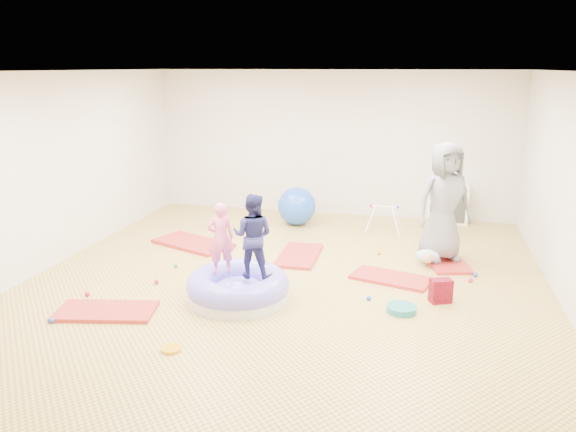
# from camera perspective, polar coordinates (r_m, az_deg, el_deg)

# --- Properties ---
(room) EXTENTS (7.01, 8.01, 2.81)m
(room) POSITION_cam_1_polar(r_m,az_deg,el_deg) (7.18, -0.56, 3.25)
(room) COLOR tan
(room) RESTS_ON ground
(gym_mat_front_left) EXTENTS (1.25, 0.80, 0.05)m
(gym_mat_front_left) POSITION_cam_1_polar(r_m,az_deg,el_deg) (7.14, -18.02, -9.18)
(gym_mat_front_left) COLOR #BC3F23
(gym_mat_front_left) RESTS_ON ground
(gym_mat_mid_left) EXTENTS (1.47, 1.11, 0.05)m
(gym_mat_mid_left) POSITION_cam_1_polar(r_m,az_deg,el_deg) (9.42, -9.65, -2.74)
(gym_mat_mid_left) COLOR #BC3F23
(gym_mat_mid_left) RESTS_ON ground
(gym_mat_center_back) EXTENTS (0.60, 1.16, 0.05)m
(gym_mat_center_back) POSITION_cam_1_polar(r_m,az_deg,el_deg) (8.71, 1.13, -4.02)
(gym_mat_center_back) COLOR #BC3F23
(gym_mat_center_back) RESTS_ON ground
(gym_mat_right) EXTENTS (1.17, 0.81, 0.04)m
(gym_mat_right) POSITION_cam_1_polar(r_m,az_deg,el_deg) (7.94, 10.42, -6.22)
(gym_mat_right) COLOR #BC3F23
(gym_mat_right) RESTS_ON ground
(gym_mat_rear_right) EXTENTS (0.79, 1.18, 0.04)m
(gym_mat_rear_right) POSITION_cam_1_polar(r_m,az_deg,el_deg) (8.79, 15.64, -4.43)
(gym_mat_rear_right) COLOR #BC3F23
(gym_mat_rear_right) RESTS_ON ground
(inflatable_cushion) EXTENTS (1.30, 1.30, 0.41)m
(inflatable_cushion) POSITION_cam_1_polar(r_m,az_deg,el_deg) (7.14, -5.08, -7.29)
(inflatable_cushion) COLOR silver
(inflatable_cushion) RESTS_ON ground
(child_pink) EXTENTS (0.40, 0.34, 0.92)m
(child_pink) POSITION_cam_1_polar(r_m,az_deg,el_deg) (7.03, -6.87, -1.86)
(child_pink) COLOR pink
(child_pink) RESTS_ON inflatable_cushion
(child_navy) EXTENTS (0.52, 0.40, 1.06)m
(child_navy) POSITION_cam_1_polar(r_m,az_deg,el_deg) (6.85, -3.61, -1.63)
(child_navy) COLOR navy
(child_navy) RESTS_ON inflatable_cushion
(adult_caregiver) EXTENTS (1.03, 0.90, 1.77)m
(adult_caregiver) POSITION_cam_1_polar(r_m,az_deg,el_deg) (8.58, 15.59, 1.41)
(adult_caregiver) COLOR slate
(adult_caregiver) RESTS_ON gym_mat_rear_right
(infant) EXTENTS (0.34, 0.35, 0.20)m
(infant) POSITION_cam_1_polar(r_m,az_deg,el_deg) (8.54, 14.01, -3.99)
(infant) COLOR #AFDAF9
(infant) RESTS_ON gym_mat_rear_right
(ball_pit_balls) EXTENTS (4.97, 3.39, 0.06)m
(ball_pit_balls) POSITION_cam_1_polar(r_m,az_deg,el_deg) (7.66, -1.09, -6.68)
(ball_pit_balls) COLOR red
(ball_pit_balls) RESTS_ON ground
(exercise_ball_blue) EXTENTS (0.71, 0.71, 0.71)m
(exercise_ball_blue) POSITION_cam_1_polar(r_m,az_deg,el_deg) (10.39, 0.90, 1.01)
(exercise_ball_blue) COLOR blue
(exercise_ball_blue) RESTS_ON ground
(exercise_ball_orange) EXTENTS (0.39, 0.39, 0.39)m
(exercise_ball_orange) POSITION_cam_1_polar(r_m,az_deg,el_deg) (10.76, 0.76, 0.63)
(exercise_ball_orange) COLOR #FF6A00
(exercise_ball_orange) RESTS_ON ground
(infant_play_gym) EXTENTS (0.62, 0.59, 0.48)m
(infant_play_gym) POSITION_cam_1_polar(r_m,az_deg,el_deg) (10.08, 9.71, 0.16)
(infant_play_gym) COLOR white
(infant_play_gym) RESTS_ON ground
(cube_shelf) EXTENTS (0.73, 0.36, 0.73)m
(cube_shelf) POSITION_cam_1_polar(r_m,az_deg,el_deg) (10.92, 15.91, 1.19)
(cube_shelf) COLOR white
(cube_shelf) RESTS_ON ground
(balance_disc) EXTENTS (0.36, 0.36, 0.08)m
(balance_disc) POSITION_cam_1_polar(r_m,az_deg,el_deg) (6.96, 11.45, -9.24)
(balance_disc) COLOR #1F757D
(balance_disc) RESTS_ON ground
(backpack) EXTENTS (0.30, 0.25, 0.30)m
(backpack) POSITION_cam_1_polar(r_m,az_deg,el_deg) (7.30, 15.25, -7.34)
(backpack) COLOR #B60927
(backpack) RESTS_ON ground
(yellow_toy) EXTENTS (0.21, 0.21, 0.03)m
(yellow_toy) POSITION_cam_1_polar(r_m,az_deg,el_deg) (6.11, -11.78, -13.08)
(yellow_toy) COLOR orange
(yellow_toy) RESTS_ON ground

